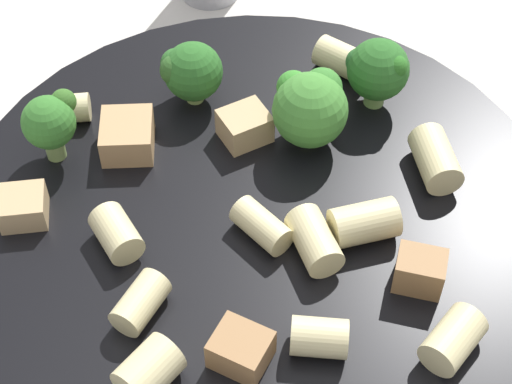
# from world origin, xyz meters

# --- Properties ---
(ground_plane) EXTENTS (2.00, 2.00, 0.00)m
(ground_plane) POSITION_xyz_m (0.00, 0.00, 0.00)
(ground_plane) COLOR beige
(pasta_bowl) EXTENTS (0.27, 0.27, 0.03)m
(pasta_bowl) POSITION_xyz_m (0.00, 0.00, 0.02)
(pasta_bowl) COLOR black
(pasta_bowl) RESTS_ON ground_plane
(broccoli_floret_0) EXTENTS (0.03, 0.03, 0.03)m
(broccoli_floret_0) POSITION_xyz_m (-0.04, -0.06, 0.05)
(broccoli_floret_0) COLOR #93B766
(broccoli_floret_0) RESTS_ON pasta_bowl
(broccoli_floret_1) EXTENTS (0.03, 0.03, 0.04)m
(broccoli_floret_1) POSITION_xyz_m (-0.09, 0.01, 0.05)
(broccoli_floret_1) COLOR #84AD60
(broccoli_floret_1) RESTS_ON pasta_bowl
(broccoli_floret_2) EXTENTS (0.04, 0.04, 0.04)m
(broccoli_floret_2) POSITION_xyz_m (-0.05, -0.00, 0.05)
(broccoli_floret_2) COLOR #9EC175
(broccoli_floret_2) RESTS_ON pasta_bowl
(broccoli_floret_3) EXTENTS (0.03, 0.02, 0.03)m
(broccoli_floret_3) POSITION_xyz_m (0.02, -0.10, 0.05)
(broccoli_floret_3) COLOR #93B766
(broccoli_floret_3) RESTS_ON pasta_bowl
(rigatoni_0) EXTENTS (0.03, 0.03, 0.02)m
(rigatoni_0) POSITION_xyz_m (0.01, 0.03, 0.04)
(rigatoni_0) COLOR beige
(rigatoni_0) RESTS_ON pasta_bowl
(rigatoni_1) EXTENTS (0.03, 0.03, 0.02)m
(rigatoni_1) POSITION_xyz_m (-0.01, 0.05, 0.04)
(rigatoni_1) COLOR beige
(rigatoni_1) RESTS_ON pasta_bowl
(rigatoni_2) EXTENTS (0.03, 0.02, 0.02)m
(rigatoni_2) POSITION_xyz_m (0.02, 0.10, 0.04)
(rigatoni_2) COLOR beige
(rigatoni_2) RESTS_ON pasta_bowl
(rigatoni_3) EXTENTS (0.02, 0.02, 0.01)m
(rigatoni_3) POSITION_xyz_m (0.07, -0.01, 0.04)
(rigatoni_3) COLOR beige
(rigatoni_3) RESTS_ON pasta_bowl
(rigatoni_4) EXTENTS (0.02, 0.03, 0.02)m
(rigatoni_4) POSITION_xyz_m (-0.10, -0.01, 0.04)
(rigatoni_4) COLOR beige
(rigatoni_4) RESTS_ON pasta_bowl
(rigatoni_5) EXTENTS (0.02, 0.03, 0.01)m
(rigatoni_5) POSITION_xyz_m (0.00, -0.11, 0.04)
(rigatoni_5) COLOR beige
(rigatoni_5) RESTS_ON pasta_bowl
(rigatoni_6) EXTENTS (0.02, 0.03, 0.02)m
(rigatoni_6) POSITION_xyz_m (0.05, 0.06, 0.04)
(rigatoni_6) COLOR beige
(rigatoni_6) RESTS_ON pasta_bowl
(rigatoni_7) EXTENTS (0.02, 0.02, 0.02)m
(rigatoni_7) POSITION_xyz_m (0.09, 0.01, 0.04)
(rigatoni_7) COLOR beige
(rigatoni_7) RESTS_ON pasta_bowl
(rigatoni_8) EXTENTS (0.02, 0.03, 0.02)m
(rigatoni_8) POSITION_xyz_m (0.05, -0.04, 0.04)
(rigatoni_8) COLOR beige
(rigatoni_8) RESTS_ON pasta_bowl
(rigatoni_9) EXTENTS (0.03, 0.03, 0.02)m
(rigatoni_9) POSITION_xyz_m (-0.06, 0.06, 0.04)
(rigatoni_9) COLOR beige
(rigatoni_9) RESTS_ON pasta_bowl
(rigatoni_10) EXTENTS (0.02, 0.03, 0.01)m
(rigatoni_10) POSITION_xyz_m (0.01, 0.01, 0.04)
(rigatoni_10) COLOR beige
(rigatoni_10) RESTS_ON pasta_bowl
(chicken_chunk_0) EXTENTS (0.04, 0.03, 0.02)m
(chicken_chunk_0) POSITION_xyz_m (0.00, -0.07, 0.04)
(chicken_chunk_0) COLOR tan
(chicken_chunk_0) RESTS_ON pasta_bowl
(chicken_chunk_1) EXTENTS (0.02, 0.02, 0.02)m
(chicken_chunk_1) POSITION_xyz_m (-0.00, 0.08, 0.04)
(chicken_chunk_1) COLOR #A87A4C
(chicken_chunk_1) RESTS_ON pasta_bowl
(chicken_chunk_2) EXTENTS (0.03, 0.03, 0.01)m
(chicken_chunk_2) POSITION_xyz_m (0.06, -0.08, 0.04)
(chicken_chunk_2) COLOR tan
(chicken_chunk_2) RESTS_ON pasta_bowl
(chicken_chunk_3) EXTENTS (0.03, 0.03, 0.01)m
(chicken_chunk_3) POSITION_xyz_m (-0.03, -0.03, 0.04)
(chicken_chunk_3) COLOR tan
(chicken_chunk_3) RESTS_ON pasta_bowl
(chicken_chunk_4) EXTENTS (0.02, 0.02, 0.01)m
(chicken_chunk_4) POSITION_xyz_m (0.07, 0.03, 0.04)
(chicken_chunk_4) COLOR #A87A4C
(chicken_chunk_4) RESTS_ON pasta_bowl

